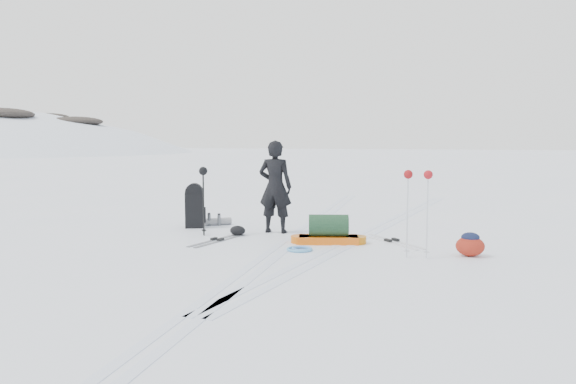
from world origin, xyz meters
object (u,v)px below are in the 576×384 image
object	(u,v)px
pulk_sled	(328,232)
skier	(275,187)
ski_poles_black	(203,179)
expedition_rucksack	(198,207)

from	to	relation	value
pulk_sled	skier	bearing A→B (deg)	132.45
ski_poles_black	skier	bearing A→B (deg)	33.34
expedition_rucksack	ski_poles_black	bearing A→B (deg)	-78.59
expedition_rucksack	ski_poles_black	distance (m)	1.30
pulk_sled	expedition_rucksack	distance (m)	3.43
skier	expedition_rucksack	distance (m)	1.98
pulk_sled	ski_poles_black	world-z (taller)	ski_poles_black
skier	pulk_sled	size ratio (longest dim) A/B	1.30
pulk_sled	ski_poles_black	bearing A→B (deg)	162.58
expedition_rucksack	pulk_sled	bearing A→B (deg)	-38.98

